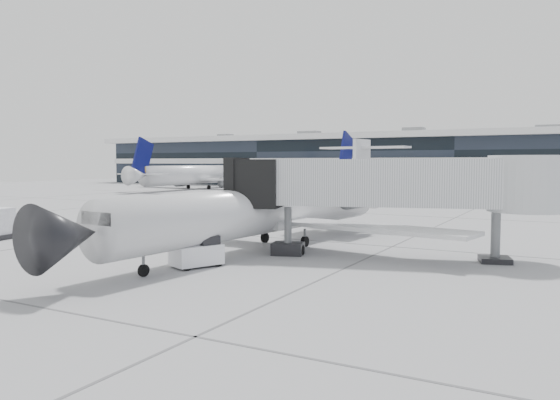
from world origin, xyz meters
The scene contains 10 objects.
ground centered at (0.00, 0.00, 0.00)m, with size 220.00×220.00×0.00m, color gray.
terminal centered at (0.00, 82.00, 5.00)m, with size 170.00×22.00×10.00m, color black.
bg_jet_left centered at (-45.00, 55.00, 0.00)m, with size 32.00×40.00×9.60m, color silver, non-canonical shape.
bg_jet_center centered at (-8.00, 55.00, 0.00)m, with size 32.00×40.00×9.60m, color silver, non-canonical shape.
regional_jet centered at (3.57, -3.60, 2.42)m, with size 24.63×30.76×7.10m.
jet_bridge centered at (11.72, -3.91, 4.09)m, with size 17.25×7.72×5.62m.
ramp_worker centered at (1.53, -9.00, 0.79)m, with size 0.58×0.38×1.58m, color #CAEE19.
baggage_tug centered at (3.29, -10.98, 0.70)m, with size 2.28×2.81×1.55m.
traffic_cone centered at (-7.91, 7.43, 0.24)m, with size 0.34×0.34×0.50m.
far_tug centered at (-21.39, 23.44, 0.65)m, with size 2.12×2.63×1.46m.
Camera 1 is at (19.97, -32.95, 5.28)m, focal length 35.00 mm.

